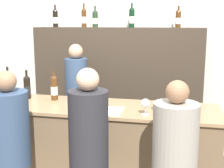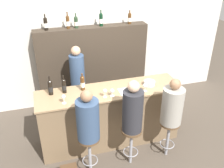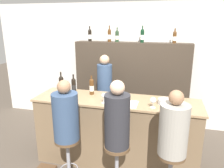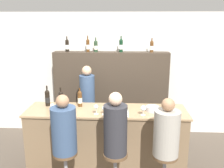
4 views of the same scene
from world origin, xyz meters
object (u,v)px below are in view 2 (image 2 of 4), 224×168
object	(u,v)px
wine_glass_2	(112,91)
bar_stool_left	(89,146)
wine_bottle_backbar_4	(130,18)
guest_seated_middle	(133,110)
wine_bottle_backbar_3	(101,19)
wine_bottle_backbar_1	(68,22)
wine_glass_1	(105,91)
bar_stool_right	(169,130)
wine_bottle_counter_1	(64,86)
bar_stool_middle	(131,137)
wine_bottle_counter_2	(83,83)
guest_seated_right	(172,105)
wine_glass_3	(145,86)
metal_bowl	(149,83)
wine_bottle_backbar_2	(76,22)
wine_bottle_backbar_0	(46,24)
wine_glass_0	(64,97)
guest_seated_left	(88,119)
bartender	(78,87)
wine_bottle_counter_0	(50,87)

from	to	relation	value
wine_glass_2	bar_stool_left	distance (m)	0.93
wine_bottle_backbar_4	guest_seated_middle	world-z (taller)	wine_bottle_backbar_4
wine_bottle_backbar_3	wine_bottle_backbar_1	bearing A→B (deg)	180.00
wine_glass_1	bar_stool_right	bearing A→B (deg)	-25.34
wine_bottle_counter_1	bar_stool_middle	bearing A→B (deg)	-40.93
wine_bottle_counter_2	guest_seated_right	bearing A→B (deg)	-31.97
bar_stool_left	bar_stool_right	world-z (taller)	same
wine_bottle_counter_2	bar_stool_right	world-z (taller)	wine_bottle_counter_2
wine_glass_2	bar_stool_middle	xyz separation A→B (m)	(0.18, -0.46, -0.63)
wine_bottle_backbar_4	bar_stool_middle	size ratio (longest dim) A/B	0.40
wine_glass_3	metal_bowl	xyz separation A→B (m)	(0.16, 0.17, -0.06)
wine_glass_2	bar_stool_right	bearing A→B (deg)	-28.46
bar_stool_middle	wine_bottle_counter_1	bearing A→B (deg)	139.07
wine_bottle_backbar_2	bar_stool_left	distance (m)	2.45
wine_bottle_backbar_0	wine_glass_0	size ratio (longest dim) A/B	2.04
guest_seated_right	wine_bottle_backbar_1	bearing A→B (deg)	122.95
guest_seated_left	wine_bottle_backbar_4	bearing A→B (deg)	56.47
wine_bottle_backbar_3	bar_stool_right	xyz separation A→B (m)	(0.63, -2.01, -1.41)
wine_glass_3	guest_seated_left	world-z (taller)	guest_seated_left
wine_glass_1	bartender	size ratio (longest dim) A/B	0.09
wine_bottle_backbar_0	wine_glass_0	distance (m)	1.72
wine_bottle_backbar_2	wine_glass_0	xyz separation A→B (m)	(-0.49, -1.55, -0.74)
wine_bottle_backbar_4	wine_glass_2	bearing A→B (deg)	-118.16
wine_glass_2	guest_seated_left	xyz separation A→B (m)	(-0.50, -0.46, -0.12)
wine_glass_2	wine_glass_3	world-z (taller)	wine_glass_3
wine_bottle_counter_0	metal_bowl	distance (m)	1.70
wine_bottle_backbar_3	bar_stool_middle	xyz separation A→B (m)	(-0.03, -2.01, -1.41)
wine_bottle_backbar_1	wine_bottle_backbar_3	xyz separation A→B (m)	(0.67, 0.00, 0.00)
wine_glass_3	bar_stool_left	distance (m)	1.34
wine_bottle_backbar_3	bartender	bearing A→B (deg)	-140.12
wine_bottle_backbar_4	guest_seated_right	distance (m)	2.20
wine_bottle_backbar_3	wine_bottle_backbar_4	distance (m)	0.61
wine_bottle_counter_1	guest_seated_right	size ratio (longest dim) A/B	0.39
bartender	wine_bottle_counter_1	bearing A→B (deg)	-115.27
wine_glass_2	guest_seated_middle	world-z (taller)	guest_seated_middle
bartender	bar_stool_left	bearing A→B (deg)	-93.65
guest_seated_left	wine_bottle_backbar_1	bearing A→B (deg)	88.55
wine_bottle_backbar_3	guest_seated_middle	distance (m)	2.19
wine_bottle_counter_2	bar_stool_middle	size ratio (longest dim) A/B	0.44
bar_stool_right	wine_glass_3	bearing A→B (deg)	120.65
guest_seated_left	bartender	distance (m)	1.52
wine_bottle_backbar_0	bar_stool_right	world-z (taller)	wine_bottle_backbar_0
wine_bottle_backbar_3	metal_bowl	bearing A→B (deg)	-69.45
wine_bottle_counter_0	bartender	bearing A→B (deg)	51.64
wine_bottle_counter_2	guest_seated_middle	world-z (taller)	guest_seated_middle
wine_bottle_counter_2	metal_bowl	world-z (taller)	wine_bottle_counter_2
bar_stool_right	guest_seated_right	world-z (taller)	guest_seated_right
guest_seated_left	wine_bottle_backbar_3	bearing A→B (deg)	70.30
wine_bottle_counter_0	wine_bottle_backbar_2	world-z (taller)	wine_bottle_backbar_2
bar_stool_right	wine_bottle_counter_1	bearing A→B (deg)	153.36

